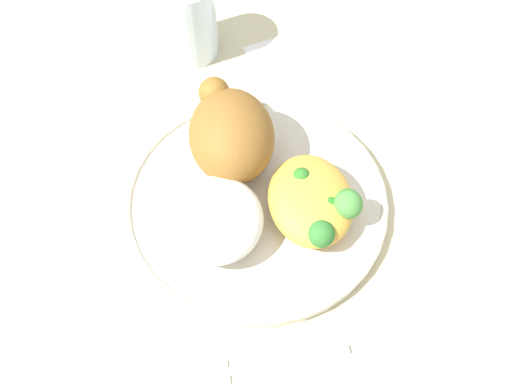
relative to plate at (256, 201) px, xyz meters
name	(u,v)px	position (x,y,z in m)	size (l,w,h in m)	color
ground_plane	(256,205)	(0.00, 0.00, -0.01)	(2.00, 2.00, 0.00)	#C8BD90
plate	(256,201)	(0.00, 0.00, 0.00)	(0.27, 0.27, 0.01)	beige
roasted_chicken	(231,134)	(0.05, 0.02, 0.05)	(0.12, 0.09, 0.08)	brown
rice_pile	(215,219)	(-0.03, 0.04, 0.03)	(0.09, 0.09, 0.05)	white
mac_cheese_with_broccoli	(315,202)	(-0.02, -0.05, 0.03)	(0.11, 0.09, 0.04)	gold
fork	(260,366)	(-0.17, 0.02, -0.01)	(0.03, 0.14, 0.01)	silver
water_glass	(187,19)	(0.23, 0.05, 0.04)	(0.07, 0.07, 0.10)	silver
napkin	(300,55)	(0.20, -0.08, -0.01)	(0.08, 0.12, 0.00)	white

